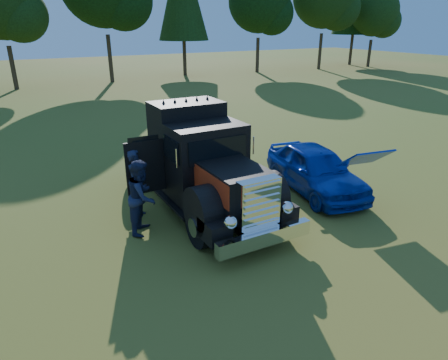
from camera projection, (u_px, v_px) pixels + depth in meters
ground at (254, 229)px, 10.69m from camera, size 120.00×120.00×0.00m
diamond_t_truck at (200, 166)px, 11.61m from camera, size 3.38×7.16×3.00m
hotrod_coupe at (316, 169)px, 12.91m from camera, size 2.49×4.61×1.89m
spectator_near at (136, 183)px, 11.06m from camera, size 0.81×0.88×2.02m
spectator_far at (142, 197)px, 10.28m from camera, size 1.16×1.22×1.98m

